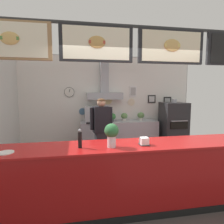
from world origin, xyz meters
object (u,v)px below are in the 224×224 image
object	(u,v)px
potted_thyme	(112,117)
basil_vase	(112,134)
potted_rosemary	(124,117)
napkin_holder	(144,141)
condiment_plate	(5,153)
pizza_oven	(173,127)
potted_basil	(141,116)
espresso_machine	(95,114)
pepper_grinder	(80,139)
shop_worker	(101,132)

from	to	relation	value
potted_thyme	basil_vase	distance (m)	2.85
potted_rosemary	potted_thyme	world-z (taller)	potted_thyme
napkin_holder	condiment_plate	size ratio (longest dim) A/B	0.72
pizza_oven	napkin_holder	size ratio (longest dim) A/B	10.67
potted_basil	napkin_holder	xyz separation A→B (m)	(-0.90, -2.81, 0.01)
espresso_machine	basil_vase	distance (m)	2.80
pizza_oven	basil_vase	size ratio (longest dim) A/B	4.58
pepper_grinder	condiment_plate	world-z (taller)	pepper_grinder
basil_vase	condiment_plate	xyz separation A→B (m)	(-1.41, -0.02, -0.19)
espresso_machine	condiment_plate	bearing A→B (deg)	-116.76
shop_worker	potted_rosemary	size ratio (longest dim) A/B	6.86
potted_rosemary	napkin_holder	world-z (taller)	potted_rosemary
shop_worker	potted_basil	bearing A→B (deg)	-146.85
shop_worker	espresso_machine	size ratio (longest dim) A/B	2.86
potted_basil	pepper_grinder	distance (m)	3.35
basil_vase	shop_worker	bearing A→B (deg)	88.33
pizza_oven	potted_rosemary	size ratio (longest dim) A/B	6.52
napkin_holder	condiment_plate	xyz separation A→B (m)	(-1.91, -0.04, -0.05)
basil_vase	pepper_grinder	bearing A→B (deg)	174.32
potted_basil	potted_rosemary	distance (m)	0.52
shop_worker	pepper_grinder	bearing A→B (deg)	62.19
shop_worker	pepper_grinder	distance (m)	1.63
pepper_grinder	basil_vase	world-z (taller)	basil_vase
potted_thyme	pepper_grinder	world-z (taller)	pepper_grinder
potted_basil	pepper_grinder	bearing A→B (deg)	-123.50
pizza_oven	pepper_grinder	world-z (taller)	pizza_oven
pizza_oven	espresso_machine	world-z (taller)	pizza_oven
potted_rosemary	potted_thyme	distance (m)	0.36
basil_vase	espresso_machine	bearing A→B (deg)	89.81
espresso_machine	napkin_holder	distance (m)	2.82
pizza_oven	napkin_holder	xyz separation A→B (m)	(-1.82, -2.53, 0.33)
pizza_oven	espresso_machine	xyz separation A→B (m)	(-2.31, 0.25, 0.41)
espresso_machine	pepper_grinder	xyz separation A→B (m)	(-0.46, -2.76, 0.01)
pepper_grinder	condiment_plate	xyz separation A→B (m)	(-0.96, -0.06, -0.13)
pizza_oven	napkin_holder	bearing A→B (deg)	-125.69
basil_vase	potted_thyme	bearing A→B (deg)	79.53
potted_thyme	napkin_holder	xyz separation A→B (m)	(-0.02, -2.78, 0.01)
pizza_oven	pepper_grinder	bearing A→B (deg)	-137.79
espresso_machine	potted_basil	size ratio (longest dim) A/B	2.30
shop_worker	potted_rosemary	distance (m)	1.51
pizza_oven	condiment_plate	xyz separation A→B (m)	(-3.73, -2.57, 0.29)
shop_worker	potted_thyme	distance (m)	1.32
potted_thyme	condiment_plate	bearing A→B (deg)	-124.42
potted_thyme	basil_vase	bearing A→B (deg)	-100.47
potted_basil	napkin_holder	bearing A→B (deg)	-107.75
pepper_grinder	potted_basil	bearing A→B (deg)	56.50
shop_worker	condiment_plate	bearing A→B (deg)	37.58
pizza_oven	napkin_holder	distance (m)	3.13
condiment_plate	basil_vase	bearing A→B (deg)	0.67
potted_basil	napkin_holder	distance (m)	2.96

